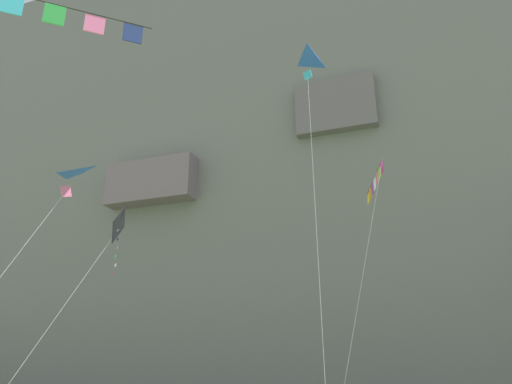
% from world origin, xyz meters
% --- Properties ---
extents(cliff_face, '(180.00, 27.22, 57.72)m').
position_xyz_m(cliff_face, '(0.01, 59.62, 28.83)').
color(cliff_face, slate).
rests_on(cliff_face, ground).
extents(kite_delta_high_left, '(1.91, 5.81, 10.17)m').
position_xyz_m(kite_delta_high_left, '(-6.39, 17.21, 9.83)').
color(kite_delta_high_left, blue).
rests_on(kite_delta_high_left, ground).
extents(kite_delta_front_field, '(1.61, 3.02, 14.22)m').
position_xyz_m(kite_delta_front_field, '(2.91, 19.19, 13.67)').
color(kite_delta_front_field, blue).
rests_on(kite_delta_front_field, ground).
extents(kite_banner_mid_center, '(3.36, 4.29, 10.27)m').
position_xyz_m(kite_banner_mid_center, '(0.18, 9.57, 9.48)').
color(kite_banner_mid_center, black).
rests_on(kite_banner_mid_center, ground).
extents(kite_diamond_far_right, '(2.52, 4.22, 8.65)m').
position_xyz_m(kite_diamond_far_right, '(-2.98, 16.56, 7.50)').
color(kite_diamond_far_right, black).
rests_on(kite_diamond_far_right, ground).
extents(kite_banner_upper_mid, '(2.82, 4.16, 11.13)m').
position_xyz_m(kite_banner_upper_mid, '(4.97, 23.42, 10.50)').
color(kite_banner_upper_mid, black).
rests_on(kite_banner_upper_mid, ground).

